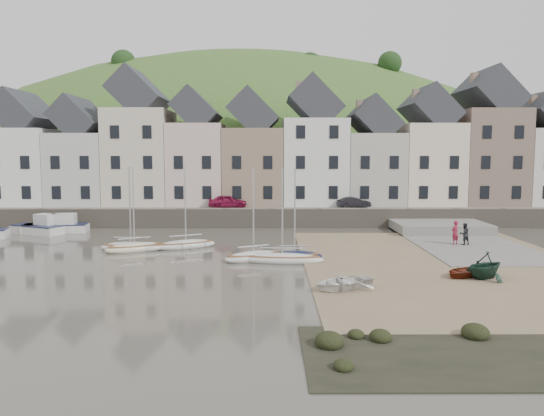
{
  "coord_description": "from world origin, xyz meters",
  "views": [
    {
      "loc": [
        -0.16,
        -32.94,
        7.09
      ],
      "look_at": [
        0.0,
        6.0,
        3.0
      ],
      "focal_mm": 35.05,
      "sensor_mm": 36.0,
      "label": 1
    }
  ],
  "objects_px": {
    "person_red": "(455,233)",
    "car_left": "(227,201)",
    "person_dark": "(464,234)",
    "sailboat_0": "(131,247)",
    "rowboat_red": "(462,272)",
    "car_right": "(354,202)",
    "rowboat_green": "(485,265)",
    "rowboat_white": "(343,282)"
  },
  "relations": [
    {
      "from": "rowboat_green",
      "to": "car_left",
      "type": "bearing_deg",
      "value": -177.93
    },
    {
      "from": "car_left",
      "to": "rowboat_green",
      "type": "bearing_deg",
      "value": -149.62
    },
    {
      "from": "rowboat_white",
      "to": "car_left",
      "type": "distance_m",
      "value": 26.89
    },
    {
      "from": "person_dark",
      "to": "car_right",
      "type": "xyz_separation_m",
      "value": [
        -6.38,
        12.77,
        1.2
      ]
    },
    {
      "from": "rowboat_red",
      "to": "car_right",
      "type": "distance_m",
      "value": 23.06
    },
    {
      "from": "rowboat_white",
      "to": "person_red",
      "type": "bearing_deg",
      "value": 113.1
    },
    {
      "from": "sailboat_0",
      "to": "car_right",
      "type": "xyz_separation_m",
      "value": [
        18.47,
        14.35,
        1.88
      ]
    },
    {
      "from": "rowboat_red",
      "to": "person_red",
      "type": "relative_size",
      "value": 1.46
    },
    {
      "from": "car_left",
      "to": "car_right",
      "type": "height_order",
      "value": "car_left"
    },
    {
      "from": "rowboat_white",
      "to": "car_left",
      "type": "height_order",
      "value": "car_left"
    },
    {
      "from": "sailboat_0",
      "to": "car_right",
      "type": "distance_m",
      "value": 23.46
    },
    {
      "from": "sailboat_0",
      "to": "rowboat_white",
      "type": "bearing_deg",
      "value": -39.09
    },
    {
      "from": "rowboat_white",
      "to": "person_dark",
      "type": "height_order",
      "value": "person_dark"
    },
    {
      "from": "rowboat_red",
      "to": "person_dark",
      "type": "bearing_deg",
      "value": 123.08
    },
    {
      "from": "rowboat_green",
      "to": "person_red",
      "type": "height_order",
      "value": "person_red"
    },
    {
      "from": "person_red",
      "to": "car_right",
      "type": "bearing_deg",
      "value": -97.37
    },
    {
      "from": "car_right",
      "to": "person_dark",
      "type": "bearing_deg",
      "value": -160.64
    },
    {
      "from": "rowboat_red",
      "to": "car_right",
      "type": "height_order",
      "value": "car_right"
    },
    {
      "from": "sailboat_0",
      "to": "person_dark",
      "type": "relative_size",
      "value": 3.83
    },
    {
      "from": "sailboat_0",
      "to": "rowboat_red",
      "type": "distance_m",
      "value": 22.73
    },
    {
      "from": "rowboat_white",
      "to": "car_right",
      "type": "bearing_deg",
      "value": 141.43
    },
    {
      "from": "person_dark",
      "to": "rowboat_red",
      "type": "bearing_deg",
      "value": 53.75
    },
    {
      "from": "person_red",
      "to": "car_right",
      "type": "xyz_separation_m",
      "value": [
        -5.71,
        12.66,
        1.11
      ]
    },
    {
      "from": "sailboat_0",
      "to": "person_red",
      "type": "height_order",
      "value": "sailboat_0"
    },
    {
      "from": "rowboat_red",
      "to": "person_red",
      "type": "distance_m",
      "value": 10.67
    },
    {
      "from": "rowboat_red",
      "to": "person_dark",
      "type": "relative_size",
      "value": 1.6
    },
    {
      "from": "person_dark",
      "to": "car_right",
      "type": "distance_m",
      "value": 14.32
    },
    {
      "from": "rowboat_white",
      "to": "person_red",
      "type": "distance_m",
      "value": 16.57
    },
    {
      "from": "person_red",
      "to": "person_dark",
      "type": "height_order",
      "value": "person_red"
    },
    {
      "from": "sailboat_0",
      "to": "rowboat_green",
      "type": "distance_m",
      "value": 23.89
    },
    {
      "from": "rowboat_green",
      "to": "rowboat_red",
      "type": "relative_size",
      "value": 1.08
    },
    {
      "from": "rowboat_red",
      "to": "person_red",
      "type": "xyz_separation_m",
      "value": [
        3.1,
        10.19,
        0.69
      ]
    },
    {
      "from": "sailboat_0",
      "to": "rowboat_green",
      "type": "xyz_separation_m",
      "value": [
        22.13,
        -8.99,
        0.55
      ]
    },
    {
      "from": "person_red",
      "to": "car_left",
      "type": "bearing_deg",
      "value": -66.36
    },
    {
      "from": "rowboat_green",
      "to": "car_left",
      "type": "relative_size",
      "value": 0.75
    },
    {
      "from": "rowboat_green",
      "to": "person_dark",
      "type": "height_order",
      "value": "person_dark"
    },
    {
      "from": "sailboat_0",
      "to": "person_dark",
      "type": "distance_m",
      "value": 24.91
    },
    {
      "from": "rowboat_green",
      "to": "car_right",
      "type": "bearing_deg",
      "value": 156.18
    },
    {
      "from": "car_right",
      "to": "rowboat_red",
      "type": "bearing_deg",
      "value": 179.32
    },
    {
      "from": "car_left",
      "to": "car_right",
      "type": "distance_m",
      "value": 12.57
    },
    {
      "from": "rowboat_white",
      "to": "car_left",
      "type": "xyz_separation_m",
      "value": [
        -7.97,
        25.62,
        1.84
      ]
    },
    {
      "from": "rowboat_red",
      "to": "rowboat_green",
      "type": "bearing_deg",
      "value": 27.94
    }
  ]
}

